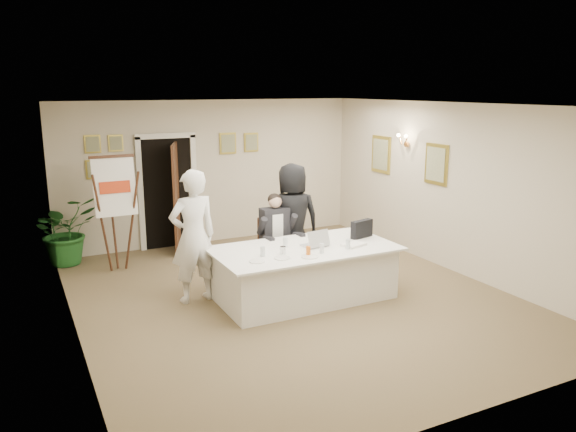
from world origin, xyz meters
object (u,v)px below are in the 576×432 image
at_px(laptop, 314,236).
at_px(oj_glass, 308,251).
at_px(laptop_bag, 362,229).
at_px(standing_man, 193,236).
at_px(conference_table, 304,273).
at_px(steel_jug, 283,250).
at_px(standing_woman, 292,219).
at_px(potted_palm, 65,231).
at_px(paper_stack, 354,244).
at_px(seated_man, 276,236).
at_px(flip_chart, 116,220).

bearing_deg(laptop, oj_glass, -135.64).
bearing_deg(laptop_bag, standing_man, 153.89).
height_order(conference_table, steel_jug, steel_jug).
bearing_deg(standing_woman, potted_palm, -24.13).
height_order(conference_table, laptop, laptop).
relative_size(paper_stack, steel_jug, 3.05).
height_order(standing_woman, potted_palm, standing_woman).
xyz_separation_m(standing_man, potted_palm, (-1.48, 2.70, -0.37)).
height_order(conference_table, seated_man, seated_man).
height_order(standing_woman, laptop_bag, standing_woman).
relative_size(laptop_bag, oj_glass, 3.00).
distance_m(flip_chart, paper_stack, 3.99).
height_order(laptop_bag, paper_stack, laptop_bag).
bearing_deg(conference_table, standing_woman, 71.78).
distance_m(potted_palm, laptop_bag, 5.15).
distance_m(potted_palm, steel_jug, 4.31).
distance_m(conference_table, steel_jug, 0.63).
relative_size(flip_chart, steel_jug, 17.56).
bearing_deg(paper_stack, oj_glass, -170.57).
height_order(conference_table, flip_chart, flip_chart).
relative_size(standing_man, potted_palm, 1.62).
distance_m(standing_woman, oj_glass, 1.54).
relative_size(laptop_bag, paper_stack, 1.16).
xyz_separation_m(paper_stack, steel_jug, (-1.12, 0.08, 0.04)).
bearing_deg(standing_woman, steel_jug, 67.90).
height_order(standing_man, oj_glass, standing_man).
xyz_separation_m(standing_man, standing_woman, (1.82, 0.46, -0.04)).
relative_size(conference_table, paper_stack, 7.89).
xyz_separation_m(potted_palm, laptop, (3.12, -3.31, 0.32)).
xyz_separation_m(laptop, steel_jug, (-0.60, -0.18, -0.08)).
distance_m(standing_man, paper_stack, 2.32).
height_order(potted_palm, paper_stack, potted_palm).
relative_size(standing_woman, laptop, 4.97).
bearing_deg(seated_man, laptop_bag, -39.06).
bearing_deg(steel_jug, standing_woman, 57.82).
height_order(conference_table, standing_man, standing_man).
bearing_deg(laptop_bag, paper_stack, -151.39).
bearing_deg(laptop_bag, flip_chart, 129.59).
bearing_deg(standing_woman, oj_glass, 81.27).
distance_m(standing_woman, laptop, 1.08).
height_order(flip_chart, oj_glass, flip_chart).
bearing_deg(laptop, conference_table, 178.05).
bearing_deg(potted_palm, paper_stack, -44.44).
distance_m(oj_glass, steel_jug, 0.36).
bearing_deg(seated_man, paper_stack, -59.51).
bearing_deg(standing_woman, conference_table, 81.86).
relative_size(conference_table, laptop, 7.12).
bearing_deg(laptop, paper_stack, -33.12).
bearing_deg(flip_chart, steel_jug, -56.01).
bearing_deg(standing_man, laptop, 153.04).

